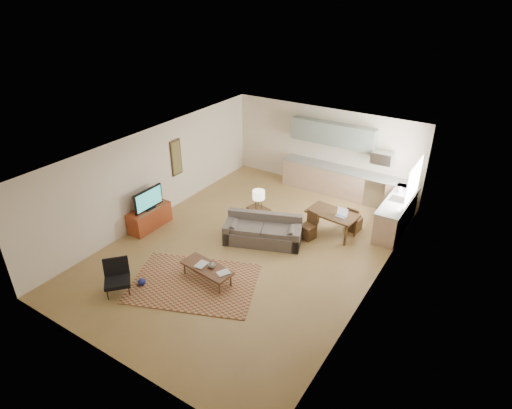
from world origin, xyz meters
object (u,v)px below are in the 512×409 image
Objects in this scene: tv_credenza at (150,218)px; dining_table at (332,223)px; console_table at (259,219)px; sofa at (263,230)px; armchair at (117,278)px; coffee_table at (207,274)px.

tv_credenza is 5.12m from dining_table.
tv_credenza is 3.10m from console_table.
sofa is 3.30m from tv_credenza.
sofa is 2.86× the size of armchair.
sofa is at bearing -33.74° from console_table.
armchair reaches higher than dining_table.
coffee_table is at bearing -71.75° from console_table.
dining_table reaches higher than tv_credenza.
armchair is 2.85m from tv_credenza.
tv_credenza is (-1.45, 2.45, -0.07)m from armchair.
coffee_table is 1.89× the size of console_table.
sofa reaches higher than coffee_table.
armchair reaches higher than coffee_table.
tv_credenza is 0.98× the size of dining_table.
dining_table is at bearing 9.89° from armchair.
sofa is 3.89m from armchair.
sofa is 1.62× the size of tv_credenza.
coffee_table is (-0.23, -2.11, -0.17)m from sofa.
console_table reaches higher than dining_table.
coffee_table is 1.77× the size of armchair.
tv_credenza is at bearing -136.80° from console_table.
armchair is 5.76m from dining_table.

